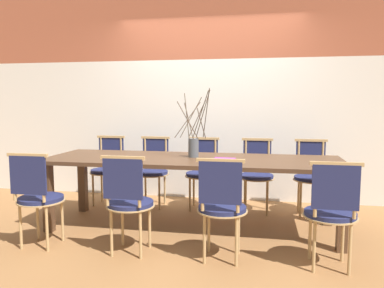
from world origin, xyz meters
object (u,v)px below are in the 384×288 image
chair_far_center (203,170)px  vase_centerpiece (194,144)px  dining_table (192,166)px  chair_near_center (222,204)px  book_stack (224,159)px

chair_far_center → vase_centerpiece: size_ratio=1.23×
dining_table → chair_near_center: 0.90m
dining_table → chair_near_center: size_ratio=3.46×
chair_near_center → vase_centerpiece: (-0.39, 0.87, 0.40)m
chair_near_center → vase_centerpiece: 1.03m
chair_near_center → book_stack: 0.78m
vase_centerpiece → book_stack: vase_centerpiece is taller
chair_near_center → chair_far_center: (-0.41, 1.56, 0.00)m
chair_near_center → chair_far_center: 1.61m
dining_table → book_stack: 0.36m
dining_table → chair_far_center: bearing=90.5°
chair_near_center → book_stack: chair_near_center is taller
chair_far_center → vase_centerpiece: 0.80m
chair_near_center → chair_far_center: bearing=104.6°
chair_near_center → book_stack: size_ratio=3.86×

